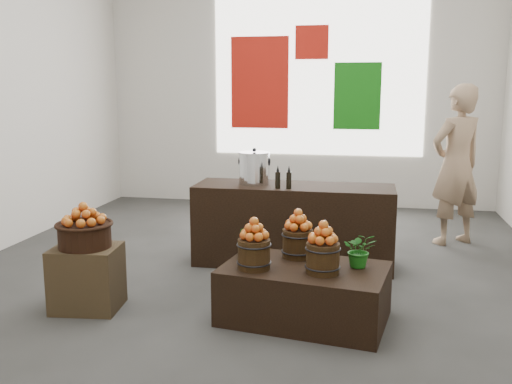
% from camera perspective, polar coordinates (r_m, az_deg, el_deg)
% --- Properties ---
extents(ground, '(7.00, 7.00, 0.00)m').
position_cam_1_polar(ground, '(5.79, -0.18, -8.08)').
color(ground, '#3B3B39').
rests_on(ground, ground).
extents(back_wall, '(6.00, 0.04, 4.00)m').
position_cam_1_polar(back_wall, '(8.95, 4.27, 11.48)').
color(back_wall, beige).
rests_on(back_wall, ground).
extents(back_opening, '(3.20, 0.02, 2.40)m').
position_cam_1_polar(back_opening, '(8.90, 6.21, 11.46)').
color(back_opening, white).
rests_on(back_opening, back_wall).
extents(deco_red_left, '(0.90, 0.04, 1.40)m').
position_cam_1_polar(deco_red_left, '(9.01, 0.37, 10.87)').
color(deco_red_left, '#B8190E').
rests_on(deco_red_left, back_wall).
extents(deco_green_right, '(0.70, 0.04, 1.00)m').
position_cam_1_polar(deco_green_right, '(8.85, 10.09, 9.42)').
color(deco_green_right, '#126910').
rests_on(deco_green_right, back_wall).
extents(deco_red_upper, '(0.50, 0.04, 0.50)m').
position_cam_1_polar(deco_red_upper, '(8.92, 5.61, 14.68)').
color(deco_red_upper, '#B8190E').
rests_on(deco_red_upper, back_wall).
extents(crate, '(0.58, 0.49, 0.54)m').
position_cam_1_polar(crate, '(5.03, -16.54, -8.24)').
color(crate, '#4B3923').
rests_on(crate, ground).
extents(wicker_basket, '(0.43, 0.43, 0.20)m').
position_cam_1_polar(wicker_basket, '(4.92, -16.76, -4.20)').
color(wicker_basket, black).
rests_on(wicker_basket, crate).
extents(apples_in_basket, '(0.33, 0.33, 0.18)m').
position_cam_1_polar(apples_in_basket, '(4.88, -16.87, -2.07)').
color(apples_in_basket, '#AD0510').
rests_on(apples_in_basket, wicker_basket).
extents(display_table, '(1.38, 0.98, 0.44)m').
position_cam_1_polar(display_table, '(4.64, 4.85, -10.06)').
color(display_table, black).
rests_on(display_table, ground).
extents(apple_bucket_front_left, '(0.26, 0.26, 0.24)m').
position_cam_1_polar(apple_bucket_front_left, '(4.47, -0.20, -6.22)').
color(apple_bucket_front_left, '#33220E').
rests_on(apple_bucket_front_left, display_table).
extents(apples_in_bucket_front_left, '(0.19, 0.19, 0.17)m').
position_cam_1_polar(apples_in_bucket_front_left, '(4.42, -0.20, -3.69)').
color(apples_in_bucket_front_left, '#AD0510').
rests_on(apples_in_bucket_front_left, apple_bucket_front_left).
extents(apple_bucket_front_right, '(0.26, 0.26, 0.24)m').
position_cam_1_polar(apple_bucket_front_right, '(4.40, 6.69, -6.58)').
color(apple_bucket_front_right, '#33220E').
rests_on(apple_bucket_front_right, display_table).
extents(apples_in_bucket_front_right, '(0.19, 0.19, 0.17)m').
position_cam_1_polar(apples_in_bucket_front_right, '(4.34, 6.75, -4.02)').
color(apples_in_bucket_front_right, '#AD0510').
rests_on(apples_in_bucket_front_right, apple_bucket_front_right).
extents(apple_bucket_rear, '(0.26, 0.26, 0.24)m').
position_cam_1_polar(apple_bucket_rear, '(4.78, 4.19, -5.14)').
color(apple_bucket_rear, '#33220E').
rests_on(apple_bucket_rear, display_table).
extents(apples_in_bucket_rear, '(0.19, 0.19, 0.17)m').
position_cam_1_polar(apples_in_bucket_rear, '(4.73, 4.22, -2.77)').
color(apples_in_bucket_rear, '#AD0510').
rests_on(apples_in_bucket_rear, apple_bucket_rear).
extents(herb_garnish_right, '(0.27, 0.24, 0.28)m').
position_cam_1_polar(herb_garnish_right, '(4.57, 10.34, -5.69)').
color(herb_garnish_right, '#145712').
rests_on(herb_garnish_right, display_table).
extents(herb_garnish_left, '(0.17, 0.15, 0.26)m').
position_cam_1_polar(herb_garnish_left, '(4.78, -1.06, -4.94)').
color(herb_garnish_left, '#145712').
rests_on(herb_garnish_left, display_table).
extents(counter, '(2.05, 0.65, 0.84)m').
position_cam_1_polar(counter, '(5.99, 3.79, -3.29)').
color(counter, black).
rests_on(counter, ground).
extents(stock_pot_left, '(0.32, 0.32, 0.32)m').
position_cam_1_polar(stock_pot_left, '(5.94, -0.17, 2.31)').
color(stock_pot_left, silver).
rests_on(stock_pot_left, counter).
extents(oil_cruets, '(0.15, 0.06, 0.23)m').
position_cam_1_polar(oil_cruets, '(5.68, 3.59, 1.48)').
color(oil_cruets, black).
rests_on(oil_cruets, counter).
extents(shopper, '(0.82, 0.75, 1.88)m').
position_cam_1_polar(shopper, '(7.05, 19.38, 2.54)').
color(shopper, '#9E7E61').
rests_on(shopper, ground).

